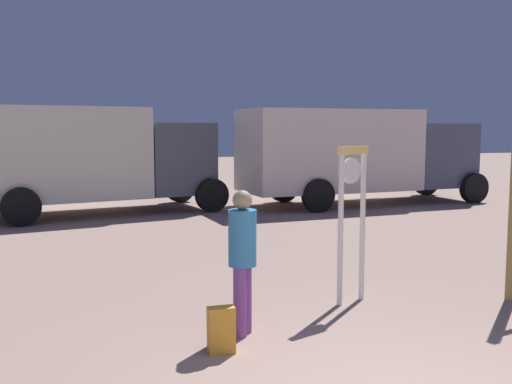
% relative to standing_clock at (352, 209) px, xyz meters
% --- Properties ---
extents(standing_clock, '(0.49, 0.26, 2.03)m').
position_rel_standing_clock_xyz_m(standing_clock, '(0.00, 0.00, 0.00)').
color(standing_clock, white).
rests_on(standing_clock, ground_plane).
extents(person_near_clock, '(0.31, 0.31, 1.60)m').
position_rel_standing_clock_xyz_m(person_near_clock, '(-1.67, -0.78, -0.34)').
color(person_near_clock, '#7F418F').
rests_on(person_near_clock, ground_plane).
extents(backpack, '(0.27, 0.19, 0.48)m').
position_rel_standing_clock_xyz_m(backpack, '(-2.01, -1.22, -1.00)').
color(backpack, orange).
rests_on(backpack, ground_plane).
extents(box_truck_near, '(7.49, 3.07, 2.77)m').
position_rel_standing_clock_xyz_m(box_truck_near, '(4.44, 9.05, 0.31)').
color(box_truck_near, beige).
rests_on(box_truck_near, ground_plane).
extents(box_truck_far, '(7.12, 3.83, 2.78)m').
position_rel_standing_clock_xyz_m(box_truck_far, '(-3.33, 9.09, 0.31)').
color(box_truck_far, beige).
rests_on(box_truck_far, ground_plane).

